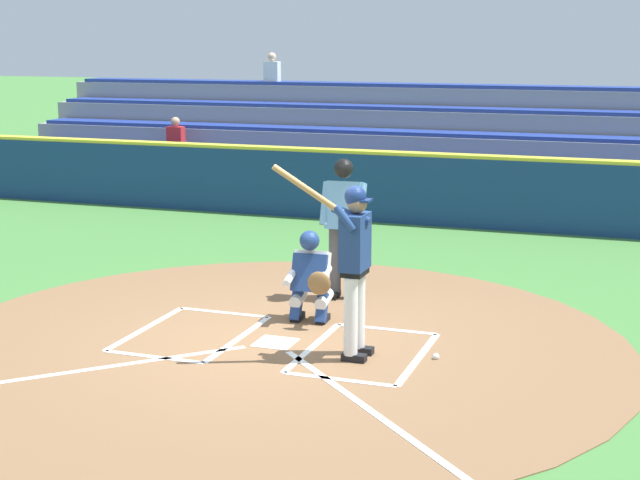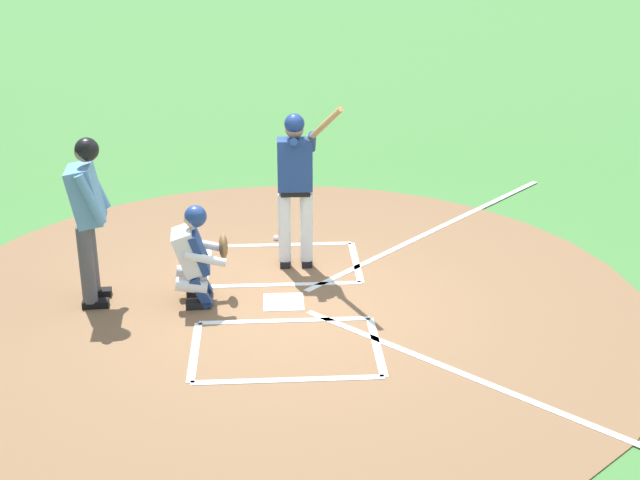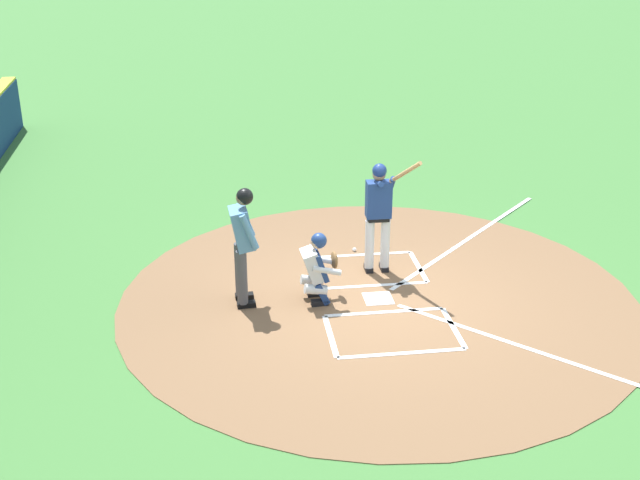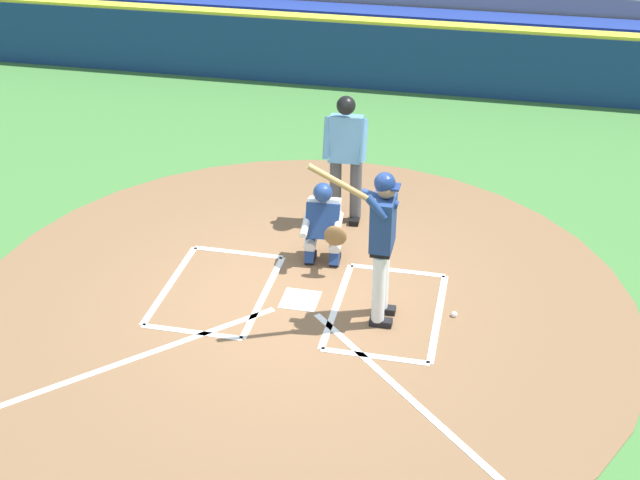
% 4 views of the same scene
% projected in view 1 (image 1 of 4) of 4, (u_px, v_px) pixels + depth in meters
% --- Properties ---
extents(ground_plane, '(120.00, 120.00, 0.00)m').
position_uv_depth(ground_plane, '(275.00, 344.00, 10.91)').
color(ground_plane, '#427A38').
extents(dirt_circle, '(8.00, 8.00, 0.01)m').
position_uv_depth(dirt_circle, '(275.00, 343.00, 10.91)').
color(dirt_circle, brown).
rests_on(dirt_circle, ground).
extents(home_plate_and_chalk, '(7.93, 4.91, 0.01)m').
position_uv_depth(home_plate_and_chalk, '(244.00, 367.00, 10.09)').
color(home_plate_and_chalk, white).
rests_on(home_plate_and_chalk, dirt_circle).
extents(batter, '(0.93, 0.71, 2.13)m').
position_uv_depth(batter, '(354.00, 259.00, 10.20)').
color(batter, white).
rests_on(batter, ground).
extents(catcher, '(0.61, 0.61, 1.13)m').
position_uv_depth(catcher, '(311.00, 275.00, 11.62)').
color(catcher, black).
rests_on(catcher, ground).
extents(plate_umpire, '(0.60, 0.43, 1.86)m').
position_uv_depth(plate_umpire, '(345.00, 219.00, 12.53)').
color(plate_umpire, '#4C4C51').
rests_on(plate_umpire, ground).
extents(baseball, '(0.07, 0.07, 0.07)m').
position_uv_depth(baseball, '(436.00, 357.00, 10.36)').
color(baseball, white).
rests_on(baseball, ground).
extents(backstop_wall, '(22.00, 0.36, 1.31)m').
position_uv_depth(backstop_wall, '(429.00, 189.00, 17.70)').
color(backstop_wall, navy).
rests_on(backstop_wall, ground).
extents(bleacher_stand, '(20.00, 4.25, 3.00)m').
position_uv_depth(bleacher_stand, '(464.00, 157.00, 20.66)').
color(bleacher_stand, gray).
rests_on(bleacher_stand, ground).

